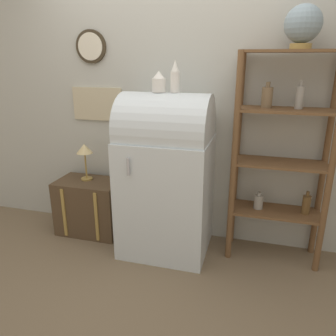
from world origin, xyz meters
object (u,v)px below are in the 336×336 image
at_px(globe, 303,25).
at_px(vase_center, 175,77).
at_px(desk_lamp, 85,151).
at_px(refrigerator, 166,173).
at_px(vase_left, 159,82).
at_px(suitcase_trunk, 90,206).

relative_size(globe, vase_center, 1.21).
xyz_separation_m(vase_center, desk_lamp, (-0.92, 0.12, -0.71)).
bearing_deg(refrigerator, globe, 6.05).
xyz_separation_m(refrigerator, vase_left, (-0.06, -0.00, 0.77)).
height_order(vase_center, desk_lamp, vase_center).
bearing_deg(suitcase_trunk, refrigerator, -6.11).
xyz_separation_m(vase_left, vase_center, (0.13, 0.01, 0.04)).
distance_m(refrigerator, desk_lamp, 0.86).
distance_m(suitcase_trunk, vase_left, 1.44).
bearing_deg(refrigerator, vase_left, -177.90).
relative_size(vase_left, desk_lamp, 0.46).
bearing_deg(suitcase_trunk, vase_center, -5.24).
xyz_separation_m(suitcase_trunk, globe, (1.80, 0.02, 1.63)).
bearing_deg(globe, vase_left, -174.17).
distance_m(refrigerator, vase_left, 0.77).
relative_size(refrigerator, globe, 4.70).
bearing_deg(vase_center, desk_lamp, 172.61).
distance_m(refrigerator, globe, 1.53).
bearing_deg(vase_center, vase_left, -176.50).
height_order(vase_left, desk_lamp, vase_left).
xyz_separation_m(refrigerator, suitcase_trunk, (-0.82, 0.09, -0.46)).
bearing_deg(globe, suitcase_trunk, -179.48).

